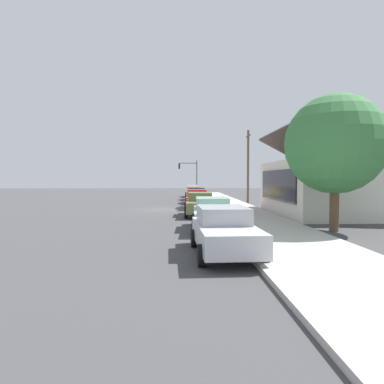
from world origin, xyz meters
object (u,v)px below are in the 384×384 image
car_mustard (194,193)px  car_silver (224,230)px  shade_tree (335,144)px  utility_pole_wooden (248,165)px  car_ivory (193,191)px  fire_hydrant_red (204,195)px  car_seafoam (212,213)px  car_olive (200,204)px  car_navy (196,195)px  car_cherry (197,199)px  traffic_light_main (190,172)px

car_mustard → car_silver: bearing=-0.2°
shade_tree → utility_pole_wooden: utility_pole_wooden is taller
car_ivory → fire_hydrant_red: bearing=20.4°
utility_pole_wooden → car_silver: bearing=-12.8°
car_seafoam → car_mustard: bearing=-177.7°
car_olive → utility_pole_wooden: bearing=156.9°
car_navy → utility_pole_wooden: 6.20m
car_mustard → shade_tree: shade_tree is taller
car_silver → car_seafoam: bearing=176.7°
car_mustard → car_navy: bearing=0.2°
car_cherry → fire_hydrant_red: bearing=176.3°
car_ivory → traffic_light_main: size_ratio=0.92×
traffic_light_main → car_navy: bearing=1.1°
car_ivory → car_olive: 23.67m
utility_pole_wooden → car_cherry: bearing=-43.0°
car_ivory → car_cherry: same height
car_mustard → car_olive: same height
car_ivory → car_silver: size_ratio=1.01×
car_navy → utility_pole_wooden: utility_pole_wooden is taller
car_navy → car_olive: bearing=-1.2°
car_navy → shade_tree: 19.85m
shade_tree → fire_hydrant_red: bearing=-170.5°
car_ivory → car_mustard: (6.44, -0.05, -0.00)m
car_silver → car_cherry: bearing=178.1°
traffic_light_main → shade_tree: bearing=10.1°
car_ivory → utility_pole_wooden: (11.78, 5.34, 3.11)m
car_mustard → car_cherry: 11.28m
car_mustard → car_silver: (29.12, -0.01, 0.00)m
car_olive → car_ivory: bearing=-178.5°
car_mustard → utility_pole_wooden: bearing=45.1°
car_silver → car_olive: bearing=178.6°
car_seafoam → fire_hydrant_red: size_ratio=6.84×
car_ivory → car_mustard: same height
car_olive → car_silver: same height
car_navy → car_silver: size_ratio=0.96×
car_navy → traffic_light_main: size_ratio=0.88×
car_mustard → car_cherry: same height
car_seafoam → utility_pole_wooden: (-18.18, 5.31, 3.11)m
car_navy → car_cherry: bearing=-1.8°
car_cherry → fire_hydrant_red: (-14.22, 1.53, -0.32)m
fire_hydrant_red → car_olive: bearing=-4.5°
shade_tree → car_navy: bearing=-162.5°
car_cherry → car_silver: size_ratio=1.00×
car_ivory → car_seafoam: size_ratio=0.98×
car_ivory → car_seafoam: (29.95, 0.03, 0.00)m
car_ivory → car_navy: size_ratio=1.05×
shade_tree → traffic_light_main: shade_tree is taller
car_ivory → car_navy: 12.05m
utility_pole_wooden → car_mustard: bearing=-134.7°
car_navy → car_mustard: bearing=-179.6°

